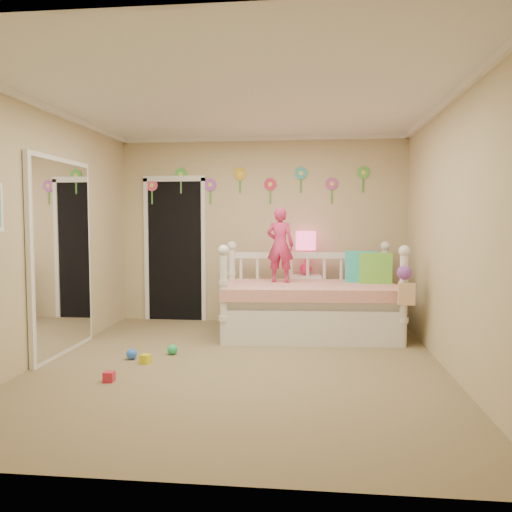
# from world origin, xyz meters

# --- Properties ---
(floor) EXTENTS (4.00, 4.50, 0.01)m
(floor) POSITION_xyz_m (0.00, 0.00, 0.00)
(floor) COLOR #7F684C
(floor) RESTS_ON ground
(ceiling) EXTENTS (4.00, 4.50, 0.01)m
(ceiling) POSITION_xyz_m (0.00, 0.00, 2.60)
(ceiling) COLOR white
(ceiling) RESTS_ON floor
(back_wall) EXTENTS (4.00, 0.01, 2.60)m
(back_wall) POSITION_xyz_m (0.00, 2.25, 1.30)
(back_wall) COLOR tan
(back_wall) RESTS_ON floor
(left_wall) EXTENTS (0.01, 4.50, 2.60)m
(left_wall) POSITION_xyz_m (-2.00, 0.00, 1.30)
(left_wall) COLOR tan
(left_wall) RESTS_ON floor
(right_wall) EXTENTS (0.01, 4.50, 2.60)m
(right_wall) POSITION_xyz_m (2.00, 0.00, 1.30)
(right_wall) COLOR tan
(right_wall) RESTS_ON floor
(crown_molding) EXTENTS (4.00, 4.50, 0.06)m
(crown_molding) POSITION_xyz_m (0.00, 0.00, 2.57)
(crown_molding) COLOR white
(crown_molding) RESTS_ON ceiling
(daybed) EXTENTS (2.23, 1.30, 1.17)m
(daybed) POSITION_xyz_m (0.69, 1.40, 0.59)
(daybed) COLOR white
(daybed) RESTS_ON floor
(pillow_turquoise) EXTENTS (0.40, 0.16, 0.39)m
(pillow_turquoise) POSITION_xyz_m (1.33, 1.66, 0.85)
(pillow_turquoise) COLOR #25A6BA
(pillow_turquoise) RESTS_ON daybed
(pillow_lime) EXTENTS (0.41, 0.17, 0.38)m
(pillow_lime) POSITION_xyz_m (1.50, 1.56, 0.84)
(pillow_lime) COLOR #6ECA3D
(pillow_lime) RESTS_ON daybed
(child) EXTENTS (0.38, 0.28, 0.95)m
(child) POSITION_xyz_m (0.31, 1.52, 1.13)
(child) COLOR #CC2E61
(child) RESTS_ON daybed
(nightstand) EXTENTS (0.44, 0.35, 0.69)m
(nightstand) POSITION_xyz_m (0.62, 2.07, 0.35)
(nightstand) COLOR white
(nightstand) RESTS_ON floor
(table_lamp) EXTENTS (0.27, 0.27, 0.60)m
(table_lamp) POSITION_xyz_m (0.62, 2.07, 1.09)
(table_lamp) COLOR #E21E53
(table_lamp) RESTS_ON nightstand
(closet_doorway) EXTENTS (0.90, 0.04, 2.07)m
(closet_doorway) POSITION_xyz_m (-1.25, 2.23, 1.03)
(closet_doorway) COLOR black
(closet_doorway) RESTS_ON back_wall
(flower_decals) EXTENTS (3.40, 0.02, 0.50)m
(flower_decals) POSITION_xyz_m (-0.09, 2.24, 1.94)
(flower_decals) COLOR #B2668C
(flower_decals) RESTS_ON back_wall
(mirror_closet) EXTENTS (0.07, 1.30, 2.10)m
(mirror_closet) POSITION_xyz_m (-1.96, 0.30, 1.05)
(mirror_closet) COLOR white
(mirror_closet) RESTS_ON left_wall
(hanging_bag) EXTENTS (0.20, 0.16, 0.36)m
(hanging_bag) POSITION_xyz_m (1.72, 0.79, 0.71)
(hanging_bag) COLOR beige
(hanging_bag) RESTS_ON daybed
(toy_scatter) EXTENTS (1.18, 1.49, 0.11)m
(toy_scatter) POSITION_xyz_m (-1.16, -0.05, 0.06)
(toy_scatter) COLOR #996666
(toy_scatter) RESTS_ON floor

